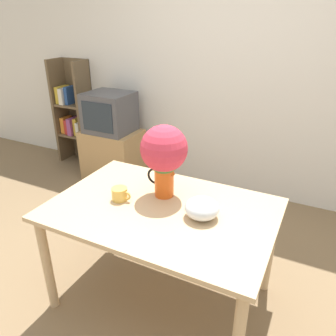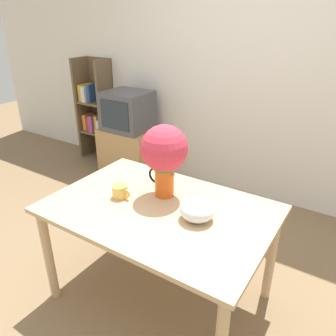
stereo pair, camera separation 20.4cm
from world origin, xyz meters
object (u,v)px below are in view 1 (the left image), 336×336
object	(u,v)px
flower_vase	(164,154)
white_bowl	(202,208)
coffee_mug	(120,194)
tv_set	(110,112)

from	to	relation	value
flower_vase	white_bowl	distance (m)	0.41
flower_vase	white_bowl	xyz separation A→B (m)	(0.31, -0.13, -0.23)
flower_vase	coffee_mug	xyz separation A→B (m)	(-0.22, -0.18, -0.25)
flower_vase	white_bowl	bearing A→B (deg)	-22.92
coffee_mug	tv_set	bearing A→B (deg)	127.80
white_bowl	tv_set	size ratio (longest dim) A/B	0.40
white_bowl	tv_set	xyz separation A→B (m)	(-1.65, 1.39, 0.02)
tv_set	coffee_mug	bearing A→B (deg)	-52.20
flower_vase	coffee_mug	world-z (taller)	flower_vase
coffee_mug	flower_vase	bearing A→B (deg)	38.59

